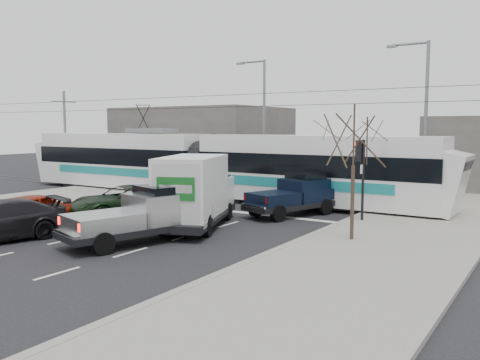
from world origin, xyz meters
The scene contains 15 objects.
ground centered at (0.00, 0.00, 0.00)m, with size 120.00×120.00×0.00m, color black.
sidewalk_right centered at (9.00, 0.00, 0.07)m, with size 6.00×60.00×0.15m, color gray.
rails centered at (0.00, 10.00, 0.01)m, with size 60.00×1.60×0.03m, color #33302D.
building_left centered at (-14.00, 22.00, 3.00)m, with size 14.00×10.00×6.00m, color slate.
bare_tree centered at (7.60, 2.50, 3.79)m, with size 2.40×2.40×5.00m.
traffic_signal centered at (6.47, 6.50, 2.74)m, with size 0.44×0.44×3.60m.
street_lamp_near centered at (7.31, 14.00, 5.11)m, with size 2.38×0.25×9.00m.
street_lamp_far centered at (-4.19, 16.00, 5.11)m, with size 2.38×0.25×9.00m.
catenary centered at (0.00, 10.00, 3.88)m, with size 60.00×0.20×7.00m.
tram centered at (-4.52, 9.65, 2.04)m, with size 28.13×2.87×5.74m.
silver_pickup centered at (0.94, -1.38, 1.03)m, with size 3.49×6.03×2.08m.
box_truck centered at (0.97, 1.62, 1.53)m, with size 4.26×6.55×3.10m.
navy_pickup centered at (3.14, 6.79, 1.01)m, with size 3.32×5.16×2.05m.
green_car centered at (-3.45, 1.84, 0.76)m, with size 2.52×5.48×1.52m, color black.
red_car centered at (-4.78, -2.77, 0.76)m, with size 1.79×4.45×1.52m, color #9A230E.
Camera 1 is at (14.15, -15.37, 4.32)m, focal length 38.00 mm.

